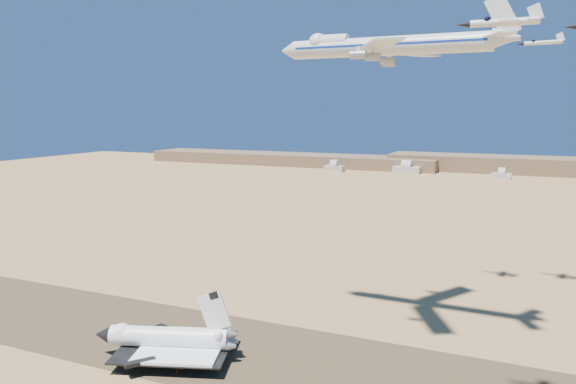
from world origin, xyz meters
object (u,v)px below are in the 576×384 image
at_px(crew_a, 181,368).
at_px(chase_jet_e, 471,48).
at_px(crew_c, 177,371).
at_px(chase_jet_a, 502,22).
at_px(chase_jet_f, 542,43).
at_px(carrier_747, 380,46).
at_px(shuttle, 168,340).
at_px(crew_b, 184,367).

xyz_separation_m(crew_a, chase_jet_e, (61.45, 98.95, 92.50)).
relative_size(crew_c, chase_jet_a, 0.11).
height_order(crew_c, chase_jet_f, chase_jet_f).
relative_size(crew_a, chase_jet_e, 0.12).
bearing_deg(crew_c, carrier_747, -69.84).
xyz_separation_m(shuttle, carrier_747, (49.21, 42.37, 84.53)).
height_order(shuttle, carrier_747, carrier_747).
distance_m(chase_jet_a, chase_jet_e, 103.03).
bearing_deg(crew_b, chase_jet_a, -95.29).
xyz_separation_m(crew_b, chase_jet_a, (78.03, -3.45, 87.06)).
bearing_deg(crew_b, crew_a, 149.46).
xyz_separation_m(chase_jet_a, chase_jet_f, (6.55, 107.78, 7.01)).
bearing_deg(shuttle, chase_jet_a, -24.18).
bearing_deg(chase_jet_e, shuttle, -118.61).
bearing_deg(crew_a, chase_jet_f, -48.83).
xyz_separation_m(carrier_747, crew_a, (-41.03, -48.07, -89.06)).
bearing_deg(shuttle, crew_b, -47.45).
bearing_deg(chase_jet_f, carrier_747, -117.93).
distance_m(crew_a, crew_b, 1.08).
bearing_deg(carrier_747, chase_jet_a, -52.13).
xyz_separation_m(crew_a, crew_c, (0.23, -1.90, -0.08)).
relative_size(chase_jet_a, chase_jet_e, 0.97).
bearing_deg(chase_jet_a, shuttle, 174.46).
height_order(chase_jet_a, chase_jet_f, chase_jet_f).
relative_size(shuttle, carrier_747, 0.59).
distance_m(crew_b, chase_jet_a, 116.96).
bearing_deg(chase_jet_e, crew_b, -113.74).
xyz_separation_m(crew_b, chase_jet_f, (84.58, 104.33, 94.07)).
height_order(carrier_747, chase_jet_a, carrier_747).
relative_size(crew_b, crew_c, 1.03).
relative_size(crew_c, chase_jet_f, 0.11).
relative_size(crew_a, chase_jet_f, 0.12).
bearing_deg(shuttle, carrier_747, 21.95).
xyz_separation_m(carrier_747, chase_jet_e, (20.41, 50.89, 3.44)).
distance_m(crew_a, chase_jet_a, 117.23).
xyz_separation_m(crew_b, chase_jet_e, (60.94, 98.00, 92.55)).
xyz_separation_m(crew_c, chase_jet_e, (61.22, 100.85, 92.58)).
height_order(carrier_747, crew_b, carrier_747).
bearing_deg(chase_jet_a, chase_jet_f, 86.39).
relative_size(chase_jet_a, chase_jet_f, 0.98).
bearing_deg(chase_jet_f, crew_a, -119.28).
xyz_separation_m(carrier_747, chase_jet_a, (37.50, -50.56, -2.05)).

